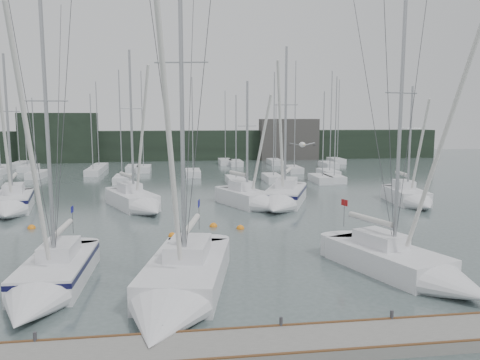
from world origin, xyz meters
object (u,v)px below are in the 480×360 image
Objects in this scene: sailboat_mid_b at (139,203)px; buoy_d at (213,227)px; buoy_a at (172,236)px; sailboat_near_left at (47,283)px; sailboat_mid_c at (254,201)px; buoy_b at (240,229)px; sailboat_mid_d at (282,199)px; sailboat_mid_a at (11,205)px; sailboat_near_center at (177,291)px; buoy_c at (32,228)px; sailboat_near_right at (417,270)px; sailboat_mid_e at (412,199)px.

sailboat_mid_b is 25.08× the size of buoy_d.
buoy_a is at bearing -96.96° from sailboat_mid_b.
sailboat_near_left reaches higher than sailboat_mid_b.
buoy_b is (-2.08, -6.98, -0.60)m from sailboat_mid_c.
sailboat_mid_c is 2.43m from sailboat_mid_d.
sailboat_mid_d is at bearing -12.98° from sailboat_mid_a.
sailboat_near_center is at bearing -105.71° from sailboat_mid_b.
sailboat_near_center is 31.05× the size of buoy_c.
buoy_c is at bearing -142.65° from sailboat_mid_d.
sailboat_mid_b is (9.78, -0.36, -0.04)m from sailboat_mid_a.
sailboat_near_left is 0.95× the size of sailboat_near_right.
buoy_c is (-29.40, -4.10, -0.56)m from sailboat_mid_e.
buoy_d is (5.44, -6.36, -0.60)m from sailboat_mid_b.
buoy_b is (16.96, -7.61, -0.65)m from sailboat_mid_a.
sailboat_near_center is 31.14× the size of buoy_b.
sailboat_near_center reaches higher than sailboat_mid_d.
sailboat_near_left is 22.58m from sailboat_mid_d.
buoy_a is 9.97m from buoy_c.
sailboat_near_left reaches higher than buoy_d.
sailboat_mid_a is (-7.29, 18.12, 0.10)m from sailboat_near_left.
sailboat_mid_c is 7.22m from buoy_d.
sailboat_mid_e is at bearing 42.77° from sailboat_near_right.
sailboat_mid_b is (-13.76, 18.35, 0.07)m from sailboat_near_right.
sailboat_mid_e is (10.98, -0.94, -0.11)m from sailboat_mid_d.
sailboat_near_right is at bearing -32.63° from buoy_c.
sailboat_near_center is at bearing -88.73° from buoy_a.
sailboat_near_left is 16.26m from sailboat_near_right.
sailboat_mid_e is 21.37m from buoy_a.
sailboat_mid_e is at bearing 17.13° from sailboat_mid_d.
sailboat_mid_c is 16.75m from buoy_c.
sailboat_mid_a is 1.22× the size of sailboat_mid_e.
sailboat_near_center is 19.73m from sailboat_mid_b.
buoy_d is at bearing -73.60° from sailboat_mid_b.
buoy_c is (-6.73, -5.23, -0.60)m from sailboat_mid_b.
sailboat_near_right is 1.03× the size of sailboat_mid_d.
buoy_d is (15.22, -6.72, -0.65)m from sailboat_mid_a.
buoy_c is (-9.63, 14.29, -0.56)m from sailboat_near_center.
sailboat_near_left is 21.07m from sailboat_mid_c.
sailboat_mid_b is 8.39m from buoy_d.
sailboat_mid_e is at bearing 21.56° from buoy_b.
buoy_a is at bearing 118.81° from sailboat_near_right.
sailboat_near_center is 1.26× the size of sailboat_mid_a.
sailboat_mid_a reaches higher than buoy_d.
sailboat_mid_d is at bearing 52.18° from sailboat_near_left.
sailboat_near_center is 1.17× the size of sailboat_mid_d.
sailboat_mid_c is (-4.50, 18.08, 0.07)m from sailboat_near_right.
sailboat_mid_e reaches higher than buoy_b.
buoy_a is at bearing -154.92° from sailboat_mid_e.
sailboat_near_center is 1.14× the size of sailboat_near_right.
sailboat_mid_e is at bearing 20.47° from buoy_a.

